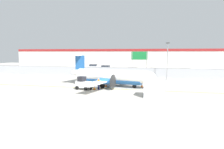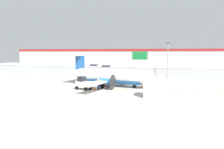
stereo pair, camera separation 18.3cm
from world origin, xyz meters
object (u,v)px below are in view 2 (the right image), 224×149
Objects in this scene: apron_light_pole at (168,58)px; traffic_cone_near_left at (84,82)px; traffic_cone_far_right at (106,85)px; commuter_airplane at (112,76)px; traffic_cone_near_right at (142,85)px; cargo_container at (155,88)px; parked_car_0 at (94,67)px; parked_car_4 at (186,72)px; ground_crew_worker at (98,83)px; parked_car_3 at (153,71)px; baggage_tug at (83,84)px; parked_car_2 at (132,71)px; highway_sign at (140,58)px; parked_car_1 at (106,68)px; traffic_cone_far_left at (94,88)px.

traffic_cone_near_left is at bearing -147.95° from apron_light_pole.
traffic_cone_far_right is 0.09× the size of apron_light_pole.
commuter_airplane is 25.02× the size of traffic_cone_near_right.
cargo_container is 3.84× the size of traffic_cone_near_left.
parked_car_0 is 28.52m from parked_car_4.
ground_crew_worker is 23.99m from parked_car_3.
baggage_tug is 0.59× the size of parked_car_0.
parked_car_2 is at bearing 7.46° from parked_car_3.
apron_light_pole is (9.64, 14.07, 3.35)m from ground_crew_worker.
commuter_airplane is 6.12m from traffic_cone_near_left.
traffic_cone_near_right is at bearing -81.85° from highway_sign.
commuter_airplane reaches higher than parked_car_4.
baggage_tug is (-3.37, -3.53, -0.75)m from commuter_airplane.
commuter_airplane is 20.01m from parked_car_2.
traffic_cone_near_right is 0.15× the size of parked_car_1.
ground_crew_worker reaches higher than traffic_cone_far_left.
parked_car_0 is 0.59× the size of apron_light_pole.
highway_sign reaches higher than baggage_tug.
commuter_airplane is 9.42× the size of ground_crew_worker.
baggage_tug is 4.14m from traffic_cone_far_right.
commuter_airplane reaches higher than traffic_cone_near_left.
commuter_airplane reaches higher than parked_car_2.
parked_car_3 is at bearing 95.29° from cargo_container.
parked_car_2 is 0.59× the size of apron_light_pole.
traffic_cone_far_right is at bearing 68.49° from baggage_tug.
commuter_airplane is 4.03m from traffic_cone_far_left.
traffic_cone_near_left is 0.15× the size of parked_car_3.
traffic_cone_far_right is 0.15× the size of parked_car_2.
baggage_tug is 0.58× the size of parked_car_4.
highway_sign is (15.86, -15.25, 3.24)m from parked_car_0.
traffic_cone_near_right and traffic_cone_far_right have the same top height.
traffic_cone_far_left is at bearing -105.21° from traffic_cone_far_right.
parked_car_0 is at bearing 121.00° from baggage_tug.
commuter_airplane is 6.51× the size of cargo_container.
ground_crew_worker is 0.31× the size of highway_sign.
parked_car_1 is 15.78m from highway_sign.
traffic_cone_far_left is 23.46m from parked_car_2.
parked_car_1 is 22.33m from parked_car_4.
ground_crew_worker is at bearing 84.68° from parked_car_2.
parked_car_2 reaches higher than traffic_cone_far_right.
apron_light_pole is (13.96, 8.74, 3.99)m from traffic_cone_near_left.
traffic_cone_near_left is 16.49m from highway_sign.
parked_car_3 reaches higher than traffic_cone_near_left.
traffic_cone_near_left is 0.15× the size of parked_car_4.
ground_crew_worker is 0.23× the size of apron_light_pole.
parked_car_2 is at bearing 132.49° from apron_light_pole.
baggage_tug is at bearing -174.38° from traffic_cone_far_left.
ground_crew_worker and parked_car_3 have the same top height.
parked_car_0 is at bearing 120.37° from traffic_cone_near_right.
traffic_cone_near_right is 0.15× the size of parked_car_0.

